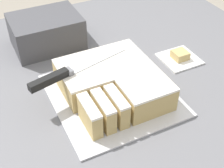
{
  "coord_description": "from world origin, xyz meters",
  "views": [
    {
      "loc": [
        -0.31,
        -0.73,
        1.55
      ],
      "look_at": [
        0.01,
        -0.1,
        0.96
      ],
      "focal_mm": 50.0,
      "sensor_mm": 36.0,
      "label": 1
    }
  ],
  "objects": [
    {
      "name": "countertop",
      "position": [
        0.0,
        0.0,
        0.46
      ],
      "size": [
        1.4,
        1.1,
        0.91
      ],
      "color": "slate",
      "rests_on": "ground_plane"
    },
    {
      "name": "cake_board",
      "position": [
        0.01,
        -0.1,
        0.91
      ],
      "size": [
        0.35,
        0.37,
        0.01
      ],
      "color": "silver",
      "rests_on": "countertop"
    },
    {
      "name": "cake",
      "position": [
        0.01,
        -0.09,
        0.96
      ],
      "size": [
        0.27,
        0.29,
        0.08
      ],
      "color": "tan",
      "rests_on": "cake_board"
    },
    {
      "name": "knife",
      "position": [
        -0.13,
        -0.05,
        1.0
      ],
      "size": [
        0.33,
        0.1,
        0.02
      ],
      "rotation": [
        0.0,
        0.0,
        0.24
      ],
      "color": "silver",
      "rests_on": "cake"
    },
    {
      "name": "paper_napkin",
      "position": [
        0.3,
        -0.03,
        0.91
      ],
      "size": [
        0.12,
        0.12,
        0.01
      ],
      "color": "white",
      "rests_on": "countertop"
    },
    {
      "name": "brownie",
      "position": [
        0.3,
        -0.03,
        0.93
      ],
      "size": [
        0.05,
        0.05,
        0.03
      ],
      "color": "tan",
      "rests_on": "paper_napkin"
    },
    {
      "name": "storage_box",
      "position": [
        -0.08,
        0.26,
        0.97
      ],
      "size": [
        0.24,
        0.18,
        0.12
      ],
      "color": "#47474C",
      "rests_on": "countertop"
    }
  ]
}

